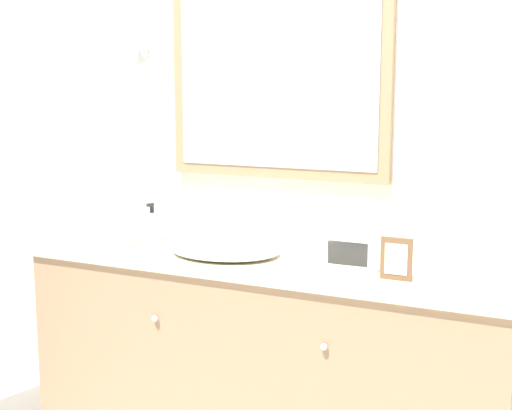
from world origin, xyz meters
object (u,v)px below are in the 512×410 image
soap_bottle (152,226)px  appliance_box (353,250)px  sink_basin (226,249)px  picture_frame (396,259)px

soap_bottle → appliance_box: bearing=-2.6°
soap_bottle → appliance_box: 0.90m
sink_basin → soap_bottle: (-0.38, 0.06, 0.05)m
sink_basin → picture_frame: 0.71m
appliance_box → picture_frame: (0.19, -0.11, 0.01)m
sink_basin → picture_frame: (0.70, -0.09, 0.06)m
soap_bottle → appliance_box: size_ratio=0.81×
picture_frame → appliance_box: bearing=150.5°
soap_bottle → picture_frame: bearing=-7.7°
soap_bottle → appliance_box: (0.90, -0.04, -0.00)m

